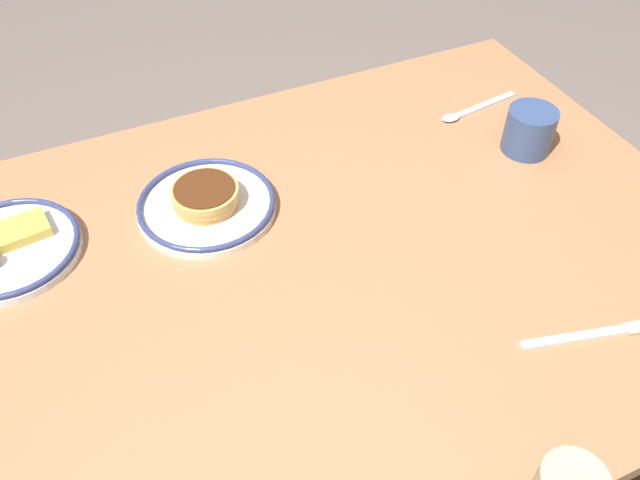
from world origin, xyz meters
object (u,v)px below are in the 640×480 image
(plate_near_main, at_px, (206,203))
(fork_far, at_px, (585,336))
(plate_center_pancakes, at_px, (7,249))
(tea_spoon, at_px, (469,111))
(coffee_mug, at_px, (529,129))

(plate_near_main, relative_size, fork_far, 1.25)
(plate_center_pancakes, xyz_separation_m, tea_spoon, (-0.92, -0.03, -0.01))
(plate_center_pancakes, relative_size, tea_spoon, 1.20)
(fork_far, bearing_deg, plate_near_main, -49.61)
(plate_center_pancakes, distance_m, fork_far, 0.92)
(plate_near_main, height_order, coffee_mug, coffee_mug)
(plate_center_pancakes, xyz_separation_m, fork_far, (-0.75, 0.53, -0.01))
(tea_spoon, bearing_deg, plate_near_main, 5.96)
(plate_near_main, bearing_deg, tea_spoon, -174.04)
(plate_near_main, bearing_deg, fork_far, 130.39)
(plate_center_pancakes, relative_size, fork_far, 1.20)
(fork_far, height_order, tea_spoon, tea_spoon)
(coffee_mug, distance_m, fork_far, 0.46)
(plate_center_pancakes, relative_size, coffee_mug, 1.98)
(plate_center_pancakes, height_order, tea_spoon, plate_center_pancakes)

